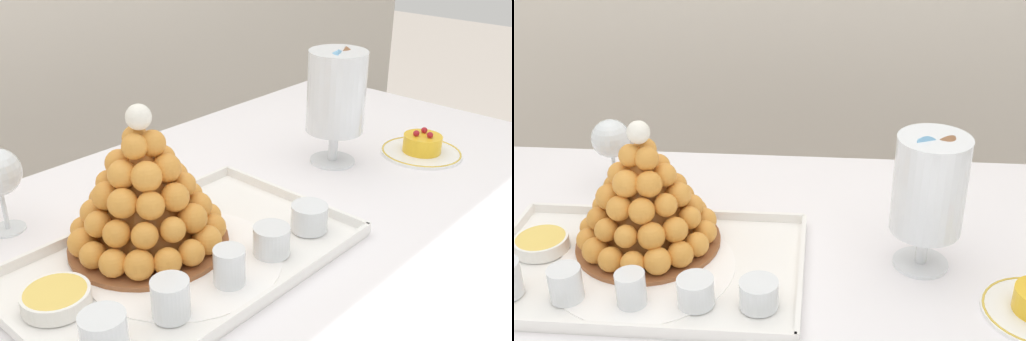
{
  "view_description": "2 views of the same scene",
  "coord_description": "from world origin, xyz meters",
  "views": [
    {
      "loc": [
        -0.66,
        -0.63,
        1.34
      ],
      "look_at": [
        0.02,
        -0.01,
        0.92
      ],
      "focal_mm": 42.32,
      "sensor_mm": 36.0,
      "label": 1
    },
    {
      "loc": [
        0.15,
        -0.93,
        1.49
      ],
      "look_at": [
        0.08,
        0.03,
        0.99
      ],
      "focal_mm": 46.67,
      "sensor_mm": 36.0,
      "label": 2
    }
  ],
  "objects": [
    {
      "name": "dessert_cup_centre",
      "position": [
        -0.13,
        -0.1,
        0.84
      ],
      "size": [
        0.05,
        0.05,
        0.06
      ],
      "color": "silver",
      "rests_on": "serving_tray"
    },
    {
      "name": "dessert_cup_mid_left",
      "position": [
        -0.24,
        -0.09,
        0.84
      ],
      "size": [
        0.05,
        0.05,
        0.06
      ],
      "color": "silver",
      "rests_on": "serving_tray"
    },
    {
      "name": "dessert_cup_right",
      "position": [
        0.07,
        -0.09,
        0.83
      ],
      "size": [
        0.06,
        0.06,
        0.05
      ],
      "color": "silver",
      "rests_on": "serving_tray"
    },
    {
      "name": "dessert_cup_mid_right",
      "position": [
        -0.03,
        -0.09,
        0.83
      ],
      "size": [
        0.06,
        0.06,
        0.05
      ],
      "color": "silver",
      "rests_on": "serving_tray"
    },
    {
      "name": "buffet_table",
      "position": [
        0.0,
        0.0,
        0.7
      ],
      "size": [
        1.71,
        0.97,
        0.8
      ],
      "color": "brown",
      "rests_on": "ground_plane"
    },
    {
      "name": "wine_glass",
      "position": [
        -0.28,
        0.3,
        0.91
      ],
      "size": [
        0.08,
        0.08,
        0.15
      ],
      "color": "silver",
      "rests_on": "buffet_table"
    },
    {
      "name": "croquembouche",
      "position": [
        -0.15,
        0.07,
        0.9
      ],
      "size": [
        0.26,
        0.26,
        0.24
      ],
      "color": "brown",
      "rests_on": "serving_tray"
    },
    {
      "name": "creme_brulee_ramekin",
      "position": [
        -0.34,
        0.04,
        0.82
      ],
      "size": [
        0.1,
        0.1,
        0.02
      ],
      "color": "white",
      "rests_on": "serving_tray"
    },
    {
      "name": "macaron_goblet",
      "position": [
        0.34,
        0.06,
        0.96
      ],
      "size": [
        0.12,
        0.12,
        0.26
      ],
      "color": "white",
      "rests_on": "buffet_table"
    },
    {
      "name": "serving_tray",
      "position": [
        -0.14,
        0.0,
        0.81
      ],
      "size": [
        0.55,
        0.35,
        0.02
      ],
      "color": "white",
      "rests_on": "buffet_table"
    }
  ]
}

